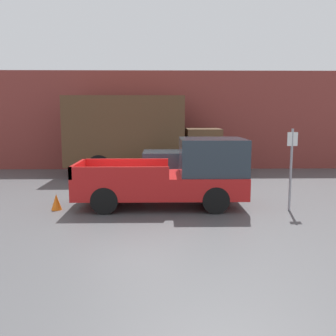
{
  "coord_description": "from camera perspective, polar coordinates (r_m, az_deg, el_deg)",
  "views": [
    {
      "loc": [
        0.99,
        -12.21,
        2.84
      ],
      "look_at": [
        1.21,
        0.22,
        1.06
      ],
      "focal_mm": 40.0,
      "sensor_mm": 36.0,
      "label": 1
    }
  ],
  "objects": [
    {
      "name": "building_wall",
      "position": [
        19.56,
        -3.95,
        7.23
      ],
      "size": [
        28.0,
        0.15,
        5.05
      ],
      "color": "brown",
      "rests_on": "ground"
    },
    {
      "name": "delivery_truck",
      "position": [
        17.47,
        -4.89,
        5.2
      ],
      "size": [
        7.03,
        2.36,
        3.65
      ],
      "color": "#4C331E",
      "rests_on": "ground"
    },
    {
      "name": "traffic_cone",
      "position": [
        11.74,
        -16.65,
        -4.98
      ],
      "size": [
        0.32,
        0.32,
        0.48
      ],
      "color": "orange",
      "rests_on": "ground"
    },
    {
      "name": "ground_plane",
      "position": [
        12.58,
        -5.53,
        -4.92
      ],
      "size": [
        60.0,
        60.0,
        0.0
      ],
      "primitive_type": "plane",
      "color": "#4C4C4F"
    },
    {
      "name": "pickup_truck",
      "position": [
        11.59,
        1.37,
        -1.06
      ],
      "size": [
        5.17,
        2.08,
        2.11
      ],
      "color": "red",
      "rests_on": "ground"
    },
    {
      "name": "parking_sign",
      "position": [
        11.56,
        18.25,
        0.44
      ],
      "size": [
        0.3,
        0.07,
        2.43
      ],
      "color": "gray",
      "rests_on": "ground"
    },
    {
      "name": "car",
      "position": [
        14.26,
        0.95,
        -0.28
      ],
      "size": [
        4.62,
        1.93,
        1.46
      ],
      "color": "#B7BABF",
      "rests_on": "ground"
    }
  ]
}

